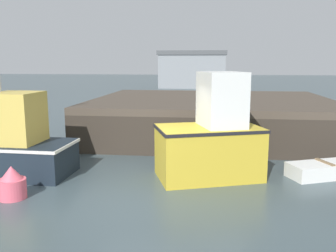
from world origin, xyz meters
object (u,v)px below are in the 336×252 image
fishing_boat_near_left (4,146)px  mooring_buoy_foreground (12,184)px  fishing_boat_near_right (212,139)px  rowboat (324,170)px

fishing_boat_near_left → mooring_buoy_foreground: size_ratio=5.93×
fishing_boat_near_right → mooring_buoy_foreground: bearing=-154.9°
rowboat → fishing_boat_near_left: bearing=-174.7°
fishing_boat_near_left → rowboat: fishing_boat_near_left is taller
fishing_boat_near_left → mooring_buoy_foreground: 2.12m
fishing_boat_near_right → fishing_boat_near_left: bearing=-175.9°
mooring_buoy_foreground → fishing_boat_near_right: bearing=25.1°
fishing_boat_near_left → fishing_boat_near_right: fishing_boat_near_left is taller
fishing_boat_near_right → mooring_buoy_foreground: fishing_boat_near_right is taller
rowboat → mooring_buoy_foreground: bearing=-161.6°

